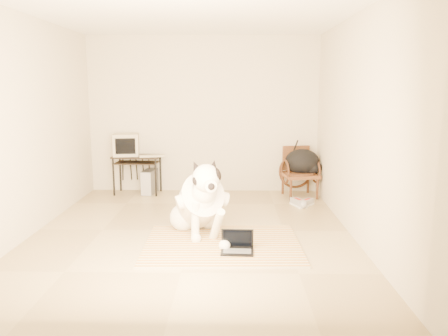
{
  "coord_description": "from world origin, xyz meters",
  "views": [
    {
      "loc": [
        0.51,
        -5.39,
        1.81
      ],
      "look_at": [
        0.41,
        -0.21,
        0.86
      ],
      "focal_mm": 35.0,
      "sensor_mm": 36.0,
      "label": 1
    }
  ],
  "objects_px": {
    "laptop": "(237,246)",
    "rattan_chair": "(299,172)",
    "pc_tower": "(150,182)",
    "computer_desk": "(137,161)",
    "dog": "(200,203)",
    "crt_monitor": "(126,145)",
    "backpack": "(304,163)"
  },
  "relations": [
    {
      "from": "dog",
      "to": "crt_monitor",
      "type": "bearing_deg",
      "value": 123.19
    },
    {
      "from": "dog",
      "to": "laptop",
      "type": "relative_size",
      "value": 3.59
    },
    {
      "from": "dog",
      "to": "pc_tower",
      "type": "height_order",
      "value": "dog"
    },
    {
      "from": "pc_tower",
      "to": "laptop",
      "type": "bearing_deg",
      "value": -61.69
    },
    {
      "from": "computer_desk",
      "to": "rattan_chair",
      "type": "height_order",
      "value": "rattan_chair"
    },
    {
      "from": "laptop",
      "to": "rattan_chair",
      "type": "xyz_separation_m",
      "value": [
        1.07,
        2.65,
        0.34
      ]
    },
    {
      "from": "dog",
      "to": "backpack",
      "type": "relative_size",
      "value": 2.12
    },
    {
      "from": "computer_desk",
      "to": "rattan_chair",
      "type": "bearing_deg",
      "value": -2.33
    },
    {
      "from": "backpack",
      "to": "crt_monitor",
      "type": "bearing_deg",
      "value": 176.95
    },
    {
      "from": "computer_desk",
      "to": "pc_tower",
      "type": "height_order",
      "value": "computer_desk"
    },
    {
      "from": "laptop",
      "to": "rattan_chair",
      "type": "relative_size",
      "value": 0.44
    },
    {
      "from": "computer_desk",
      "to": "backpack",
      "type": "relative_size",
      "value": 1.32
    },
    {
      "from": "computer_desk",
      "to": "backpack",
      "type": "height_order",
      "value": "backpack"
    },
    {
      "from": "laptop",
      "to": "rattan_chair",
      "type": "distance_m",
      "value": 2.88
    },
    {
      "from": "laptop",
      "to": "crt_monitor",
      "type": "distance_m",
      "value": 3.45
    },
    {
      "from": "computer_desk",
      "to": "crt_monitor",
      "type": "height_order",
      "value": "crt_monitor"
    },
    {
      "from": "dog",
      "to": "rattan_chair",
      "type": "height_order",
      "value": "dog"
    },
    {
      "from": "pc_tower",
      "to": "backpack",
      "type": "distance_m",
      "value": 2.67
    },
    {
      "from": "crt_monitor",
      "to": "rattan_chair",
      "type": "height_order",
      "value": "crt_monitor"
    },
    {
      "from": "laptop",
      "to": "dog",
      "type": "bearing_deg",
      "value": 126.81
    },
    {
      "from": "computer_desk",
      "to": "rattan_chair",
      "type": "xyz_separation_m",
      "value": [
        2.78,
        -0.11,
        -0.15
      ]
    },
    {
      "from": "computer_desk",
      "to": "backpack",
      "type": "bearing_deg",
      "value": -2.67
    },
    {
      "from": "pc_tower",
      "to": "computer_desk",
      "type": "bearing_deg",
      "value": -174.85
    },
    {
      "from": "laptop",
      "to": "rattan_chair",
      "type": "height_order",
      "value": "rattan_chair"
    },
    {
      "from": "laptop",
      "to": "crt_monitor",
      "type": "relative_size",
      "value": 0.77
    },
    {
      "from": "laptop",
      "to": "crt_monitor",
      "type": "xyz_separation_m",
      "value": [
        -1.88,
        2.79,
        0.77
      ]
    },
    {
      "from": "crt_monitor",
      "to": "laptop",
      "type": "bearing_deg",
      "value": -55.99
    },
    {
      "from": "dog",
      "to": "rattan_chair",
      "type": "distance_m",
      "value": 2.55
    },
    {
      "from": "crt_monitor",
      "to": "pc_tower",
      "type": "distance_m",
      "value": 0.75
    },
    {
      "from": "laptop",
      "to": "backpack",
      "type": "relative_size",
      "value": 0.59
    },
    {
      "from": "laptop",
      "to": "computer_desk",
      "type": "height_order",
      "value": "computer_desk"
    },
    {
      "from": "dog",
      "to": "laptop",
      "type": "bearing_deg",
      "value": -53.19
    }
  ]
}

